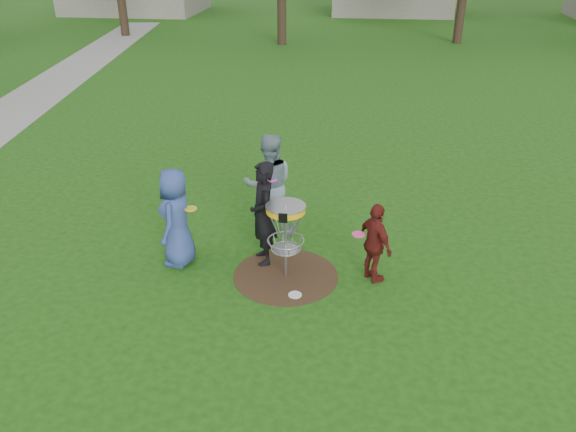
# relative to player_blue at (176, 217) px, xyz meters

# --- Properties ---
(ground) EXTENTS (100.00, 100.00, 0.00)m
(ground) POSITION_rel_player_blue_xyz_m (1.93, -0.23, -0.89)
(ground) COLOR #19470F
(ground) RESTS_ON ground
(dirt_patch) EXTENTS (1.80, 1.80, 0.01)m
(dirt_patch) POSITION_rel_player_blue_xyz_m (1.93, -0.23, -0.88)
(dirt_patch) COLOR #47331E
(dirt_patch) RESTS_ON ground
(concrete_path) EXTENTS (7.75, 39.92, 0.02)m
(concrete_path) POSITION_rel_player_blue_xyz_m (-8.07, 7.77, -0.88)
(concrete_path) COLOR #9E9E99
(concrete_path) RESTS_ON ground
(player_blue) EXTENTS (0.61, 0.89, 1.77)m
(player_blue) POSITION_rel_player_blue_xyz_m (0.00, 0.00, 0.00)
(player_blue) COLOR #314487
(player_blue) RESTS_ON ground
(player_black) EXTENTS (0.67, 0.80, 1.88)m
(player_black) POSITION_rel_player_blue_xyz_m (1.47, 0.22, 0.06)
(player_black) COLOR black
(player_black) RESTS_ON ground
(player_grey) EXTENTS (1.09, 0.92, 2.00)m
(player_grey) POSITION_rel_player_blue_xyz_m (1.41, 1.32, 0.11)
(player_grey) COLOR gray
(player_grey) RESTS_ON ground
(player_maroon) EXTENTS (0.75, 0.87, 1.40)m
(player_maroon) POSITION_rel_player_blue_xyz_m (3.40, -0.15, -0.18)
(player_maroon) COLOR maroon
(player_maroon) RESTS_ON ground
(disc_on_grass) EXTENTS (0.22, 0.22, 0.02)m
(disc_on_grass) POSITION_rel_player_blue_xyz_m (2.15, -0.79, -0.88)
(disc_on_grass) COLOR white
(disc_on_grass) RESTS_ON ground
(disc_golf_basket) EXTENTS (0.66, 0.67, 1.38)m
(disc_golf_basket) POSITION_rel_player_blue_xyz_m (1.93, -0.23, 0.13)
(disc_golf_basket) COLOR #9EA0A5
(disc_golf_basket) RESTS_ON ground
(held_discs) EXTENTS (3.06, 1.44, 0.38)m
(held_discs) POSITION_rel_player_blue_xyz_m (1.64, 0.22, 0.20)
(held_discs) COLOR yellow
(held_discs) RESTS_ON ground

